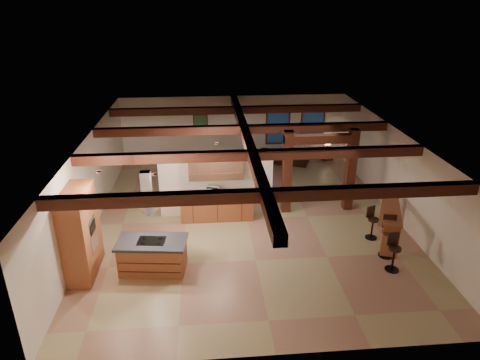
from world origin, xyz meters
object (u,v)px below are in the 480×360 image
object	(u,v)px
bar_counter	(390,220)
kitchen_island	(153,255)
sofa	(283,155)
dining_table	(232,174)

from	to	relation	value
bar_counter	kitchen_island	bearing A→B (deg)	-172.60
sofa	bar_counter	xyz separation A→B (m)	(1.97, -7.00, 0.41)
dining_table	bar_counter	size ratio (longest dim) A/B	0.83
kitchen_island	dining_table	size ratio (longest dim) A/B	1.10
kitchen_island	dining_table	bearing A→B (deg)	66.68
sofa	bar_counter	distance (m)	7.29
sofa	bar_counter	world-z (taller)	bar_counter
kitchen_island	bar_counter	xyz separation A→B (m)	(6.99, 0.91, 0.27)
sofa	bar_counter	bearing A→B (deg)	128.07
kitchen_island	bar_counter	distance (m)	7.05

